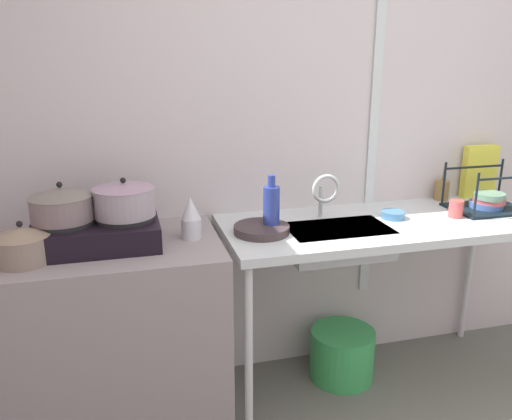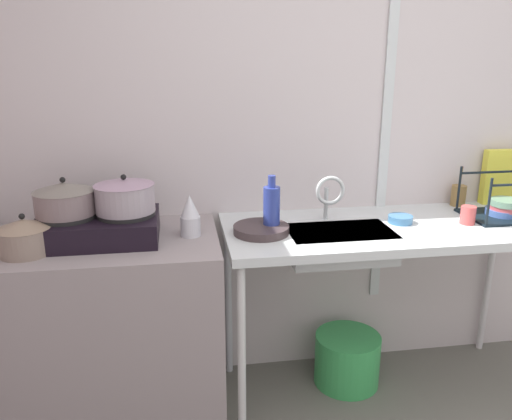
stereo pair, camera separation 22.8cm
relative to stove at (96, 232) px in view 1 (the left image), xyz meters
name	(u,v)px [view 1 (the left image)]	position (x,y,z in m)	size (l,w,h in m)	color
wall_back	(349,132)	(1.29, 0.36, 0.32)	(4.47, 0.10, 2.56)	beige
wall_metal_strip	(375,107)	(1.40, 0.31, 0.45)	(0.05, 0.01, 2.05)	silver
counter_concrete	(114,339)	(0.03, 0.00, -0.51)	(0.96, 0.63, 0.90)	gray
counter_sink	(383,233)	(1.33, 0.00, -0.12)	(1.57, 0.63, 0.90)	silver
stove	(96,232)	(0.00, 0.00, 0.00)	(0.51, 0.35, 0.12)	black
pot_on_left_burner	(62,204)	(-0.12, 0.00, 0.13)	(0.25, 0.25, 0.16)	slate
pot_on_right_burner	(124,199)	(0.12, 0.00, 0.13)	(0.26, 0.26, 0.16)	#9B8F97
pot_beside_stove	(22,245)	(-0.27, -0.12, 0.01)	(0.21, 0.21, 0.17)	gray
percolator	(191,218)	(0.40, -0.01, 0.03)	(0.09, 0.09, 0.19)	silver
sink_basin	(337,241)	(1.07, -0.04, -0.12)	(0.48, 0.29, 0.13)	silver
faucet	(325,191)	(1.05, 0.08, 0.09)	(0.14, 0.08, 0.23)	silver
frying_pan	(262,229)	(0.71, -0.02, -0.04)	(0.25, 0.25, 0.04)	#3B2F30
dish_rack	(488,202)	(1.93, 0.03, -0.02)	(0.37, 0.28, 0.23)	black
cup_by_rack	(456,209)	(1.70, -0.04, -0.02)	(0.07, 0.07, 0.09)	#BE4A48
small_bowl_on_drainboard	(393,215)	(1.39, 0.02, -0.04)	(0.12, 0.12, 0.04)	teal
bottle_by_sink	(271,208)	(0.76, -0.01, 0.05)	(0.08, 0.08, 0.26)	navy
cereal_box	(479,171)	(2.05, 0.27, 0.09)	(0.19, 0.05, 0.29)	yellow
utensil_jar	(442,190)	(1.82, 0.26, 0.00)	(0.08, 0.08, 0.22)	olive
bucket_on_floor	(342,354)	(1.19, 0.08, -0.82)	(0.34, 0.34, 0.27)	green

